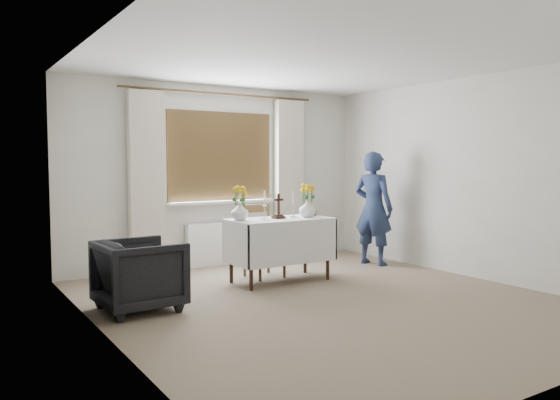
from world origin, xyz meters
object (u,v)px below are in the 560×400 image
Objects in this scene: wooden_cross at (278,206)px; wooden_chair at (264,241)px; armchair at (140,275)px; person at (373,208)px; flower_vase_right at (307,208)px; flower_vase_left at (240,211)px; altar_table at (280,250)px.

wooden_chair is at bearing 89.47° from wooden_cross.
wooden_cross is at bearing -81.16° from armchair.
wooden_cross is (0.02, -0.30, 0.46)m from wooden_chair.
person is 1.35m from flower_vase_right.
flower_vase_left is (-2.20, -0.14, 0.07)m from person.
altar_table is 1.62× the size of armchair.
person is 5.28× the size of wooden_cross.
altar_table is 0.61m from flower_vase_right.
wooden_chair reaches higher than armchair.
flower_vase_right reaches higher than flower_vase_left.
flower_vase_left is at bearing -155.84° from wooden_chair.
person is 7.50× the size of flower_vase_left.
person is at bearing -5.56° from wooden_chair.
wooden_chair is 1.94m from armchair.
person is 7.32× the size of flower_vase_right.
wooden_cross reaches higher than wooden_chair.
armchair is 1.50m from flower_vase_left.
altar_table is 1.36× the size of wooden_chair.
wooden_cross is 1.39× the size of flower_vase_right.
person is at bearing 2.48° from wooden_cross.
armchair is 3.53× the size of flower_vase_right.
flower_vase_right is at bearing -7.96° from altar_table.
person reaches higher than wooden_chair.
person is (1.69, 0.21, 0.41)m from altar_table.
armchair is 3.62× the size of flower_vase_left.
flower_vase_left is at bearing 171.53° from altar_table.
wooden_cross reaches higher than armchair.
armchair is at bearing -171.98° from flower_vase_right.
wooden_chair is 0.68m from flower_vase_right.
wooden_cross reaches higher than flower_vase_left.
flower_vase_right is (0.37, -0.05, 0.49)m from altar_table.
flower_vase_left is at bearing -74.57° from armchair.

